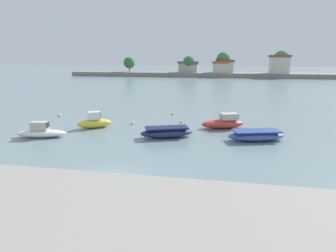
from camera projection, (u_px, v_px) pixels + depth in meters
The scene contains 11 objects.
ground_plane at pixel (108, 182), 16.81m from camera, with size 400.00×400.00×0.00m, color slate.
moored_boat_0 at pixel (41, 132), 25.90m from camera, with size 4.59×2.31×1.42m.
moored_boat_1 at pixel (94, 122), 29.25m from camera, with size 3.53×2.76×1.67m.
moored_boat_2 at pixel (167, 132), 25.87m from camera, with size 5.02×3.21×0.95m.
moored_boat_3 at pixel (224, 123), 29.15m from camera, with size 4.65×2.97×1.51m.
moored_boat_4 at pixel (256, 136), 24.93m from camera, with size 5.29×3.14×0.90m.
mooring_buoy_0 at pixel (133, 123), 30.82m from camera, with size 0.34×0.34×0.34m, color white.
mooring_buoy_1 at pixel (181, 122), 31.30m from camera, with size 0.28×0.28×0.28m, color yellow.
mooring_buoy_2 at pixel (59, 115), 34.75m from camera, with size 0.36×0.36×0.36m, color yellow.
mooring_buoy_3 at pixel (172, 113), 35.92m from camera, with size 0.30×0.30×0.30m, color yellow.
distant_shoreline at pixel (213, 70), 101.12m from camera, with size 95.66×10.18×8.95m.
Camera 1 is at (6.26, -14.67, 7.13)m, focal length 30.84 mm.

